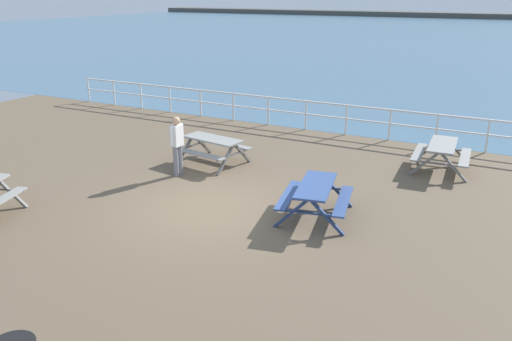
# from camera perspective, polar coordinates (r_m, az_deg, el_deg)

# --- Properties ---
(ground_plane) EXTENTS (30.00, 24.00, 0.20)m
(ground_plane) POSITION_cam_1_polar(r_m,az_deg,el_deg) (12.18, -5.23, -4.62)
(ground_plane) COLOR brown
(sea_band) EXTENTS (142.00, 90.00, 0.01)m
(sea_band) POSITION_cam_1_polar(r_m,az_deg,el_deg) (62.53, 22.70, 13.57)
(sea_band) COLOR #476B84
(sea_band) RESTS_ON ground
(distant_shoreline) EXTENTS (142.00, 6.00, 1.80)m
(distant_shoreline) POSITION_cam_1_polar(r_m,az_deg,el_deg) (105.33, 25.31, 15.05)
(distant_shoreline) COLOR #4C4C47
(distant_shoreline) RESTS_ON ground
(seaward_railing) EXTENTS (23.07, 0.07, 1.08)m
(seaward_railing) POSITION_cam_1_polar(r_m,az_deg,el_deg) (18.57, 7.79, 6.46)
(seaward_railing) COLOR white
(seaward_railing) RESTS_ON ground
(picnic_table_near_right) EXTENTS (1.64, 1.89, 0.80)m
(picnic_table_near_right) POSITION_cam_1_polar(r_m,az_deg,el_deg) (15.38, 20.02, 2.14)
(picnic_table_near_right) COLOR gray
(picnic_table_near_right) RESTS_ON ground
(picnic_table_mid_centre) EXTENTS (1.84, 2.07, 0.80)m
(picnic_table_mid_centre) POSITION_cam_1_polar(r_m,az_deg,el_deg) (11.51, 6.66, -2.45)
(picnic_table_mid_centre) COLOR #334C84
(picnic_table_mid_centre) RESTS_ON ground
(picnic_table_far_right) EXTENTS (2.00, 1.77, 0.80)m
(picnic_table_far_right) POSITION_cam_1_polar(r_m,az_deg,el_deg) (15.06, -4.81, 2.92)
(picnic_table_far_right) COLOR gray
(picnic_table_far_right) RESTS_ON ground
(visitor) EXTENTS (0.23, 0.53, 1.66)m
(visitor) POSITION_cam_1_polar(r_m,az_deg,el_deg) (14.08, -8.79, 3.13)
(visitor) COLOR slate
(visitor) RESTS_ON ground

